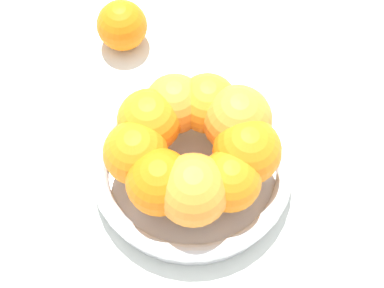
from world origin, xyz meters
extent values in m
plane|color=silver|center=(0.00, 0.00, 0.00)|extent=(4.00, 4.00, 0.00)
cylinder|color=silver|center=(0.00, 0.00, 0.01)|extent=(0.23, 0.23, 0.02)
torus|color=silver|center=(0.00, 0.00, 0.03)|extent=(0.24, 0.24, 0.02)
sphere|color=orange|center=(-0.01, 0.06, 0.08)|extent=(0.07, 0.07, 0.07)
sphere|color=orange|center=(-0.05, 0.04, 0.08)|extent=(0.08, 0.08, 0.08)
sphere|color=orange|center=(-0.06, 0.00, 0.08)|extent=(0.08, 0.08, 0.08)
sphere|color=orange|center=(-0.04, -0.04, 0.08)|extent=(0.07, 0.07, 0.07)
sphere|color=orange|center=(-0.01, -0.06, 0.08)|extent=(0.07, 0.07, 0.07)
sphere|color=orange|center=(0.03, -0.05, 0.08)|extent=(0.07, 0.07, 0.07)
sphere|color=orange|center=(0.06, -0.02, 0.08)|extent=(0.07, 0.07, 0.07)
sphere|color=orange|center=(0.05, 0.02, 0.08)|extent=(0.07, 0.07, 0.07)
sphere|color=orange|center=(0.03, 0.05, 0.08)|extent=(0.08, 0.08, 0.08)
sphere|color=orange|center=(-0.02, -0.22, 0.03)|extent=(0.07, 0.07, 0.07)
camera|label=1|loc=(0.13, 0.23, 0.59)|focal=50.00mm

